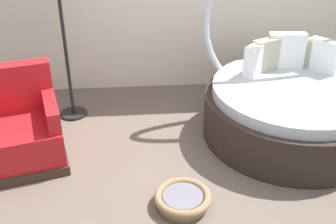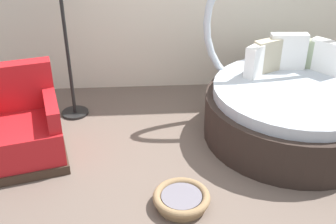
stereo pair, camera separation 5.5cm
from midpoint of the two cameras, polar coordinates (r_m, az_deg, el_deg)
The scene contains 4 objects.
ground_plane at distance 4.09m, azimuth 5.07°, elevation -9.66°, with size 8.00×8.00×0.02m, color #66564C.
round_daybed at distance 4.79m, azimuth 16.77°, elevation 1.52°, with size 1.91×1.91×2.10m.
red_armchair at distance 4.46m, azimuth -18.93°, elevation -2.24°, with size 0.97×0.97×0.94m.
pet_basket at distance 3.78m, azimuth 2.26°, elevation -11.70°, with size 0.51×0.51×0.13m.
Camera 2 is at (-0.53, -3.11, 2.58)m, focal length 44.97 mm.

